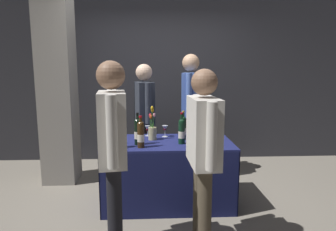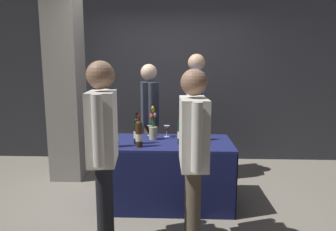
% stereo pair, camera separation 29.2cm
% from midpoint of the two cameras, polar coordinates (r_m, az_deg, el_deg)
% --- Properties ---
extents(ground_plane, '(12.00, 12.00, 0.00)m').
position_cam_midpoint_polar(ground_plane, '(3.63, -2.40, -16.33)').
color(ground_plane, gray).
extents(back_partition, '(7.39, 0.12, 3.03)m').
position_cam_midpoint_polar(back_partition, '(5.05, -2.65, 8.60)').
color(back_partition, '#2D2D33').
rests_on(back_partition, ground_plane).
extents(concrete_pillar, '(0.43, 0.43, 2.97)m').
position_cam_midpoint_polar(concrete_pillar, '(4.30, -22.49, 7.42)').
color(concrete_pillar, gray).
rests_on(concrete_pillar, ground_plane).
extents(tasting_table, '(1.45, 0.78, 0.73)m').
position_cam_midpoint_polar(tasting_table, '(3.44, -2.45, -8.63)').
color(tasting_table, '#191E51').
rests_on(tasting_table, ground_plane).
extents(featured_wine_bottle, '(0.08, 0.08, 0.33)m').
position_cam_midpoint_polar(featured_wine_bottle, '(3.15, -12.66, -3.73)').
color(featured_wine_bottle, '#38230F').
rests_on(featured_wine_bottle, tasting_table).
extents(display_bottle_0, '(0.07, 0.07, 0.34)m').
position_cam_midpoint_polar(display_bottle_0, '(3.42, 0.51, -2.39)').
color(display_bottle_0, black).
rests_on(display_bottle_0, tasting_table).
extents(display_bottle_1, '(0.07, 0.07, 0.35)m').
position_cam_midpoint_polar(display_bottle_1, '(3.25, -8.44, -3.03)').
color(display_bottle_1, black).
rests_on(display_bottle_1, tasting_table).
extents(display_bottle_2, '(0.07, 0.07, 0.34)m').
position_cam_midpoint_polar(display_bottle_2, '(3.12, -7.95, -3.56)').
color(display_bottle_2, '#38230F').
rests_on(display_bottle_2, tasting_table).
extents(display_bottle_3, '(0.08, 0.08, 0.36)m').
position_cam_midpoint_polar(display_bottle_3, '(3.43, 3.56, -2.23)').
color(display_bottle_3, '#38230F').
rests_on(display_bottle_3, tasting_table).
extents(display_bottle_4, '(0.07, 0.07, 0.35)m').
position_cam_midpoint_polar(display_bottle_4, '(3.25, 0.08, -2.99)').
color(display_bottle_4, black).
rests_on(display_bottle_4, tasting_table).
extents(wine_glass_near_vendor, '(0.07, 0.07, 0.14)m').
position_cam_midpoint_polar(wine_glass_near_vendor, '(3.59, -2.93, -2.52)').
color(wine_glass_near_vendor, silver).
rests_on(wine_glass_near_vendor, tasting_table).
extents(wine_glass_mid, '(0.06, 0.06, 0.13)m').
position_cam_midpoint_polar(wine_glass_mid, '(3.65, -6.27, -2.55)').
color(wine_glass_mid, silver).
rests_on(wine_glass_mid, tasting_table).
extents(flower_vase, '(0.10, 0.10, 0.40)m').
position_cam_midpoint_polar(flower_vase, '(3.45, -5.46, -2.81)').
color(flower_vase, tan).
rests_on(flower_vase, tasting_table).
extents(vendor_presenter, '(0.29, 0.54, 1.62)m').
position_cam_midpoint_polar(vendor_presenter, '(4.04, -6.62, 0.53)').
color(vendor_presenter, '#4C4233').
rests_on(vendor_presenter, ground_plane).
extents(vendor_assistant, '(0.29, 0.61, 1.75)m').
position_cam_midpoint_polar(vendor_assistant, '(4.19, 2.34, 2.36)').
color(vendor_assistant, '#4C4233').
rests_on(vendor_assistant, ground_plane).
extents(taster_foreground_right, '(0.23, 0.64, 1.56)m').
position_cam_midpoint_polar(taster_foreground_right, '(2.43, 3.38, -5.80)').
color(taster_foreground_right, '#4C4233').
rests_on(taster_foreground_right, ground_plane).
extents(taster_foreground_left, '(0.26, 0.57, 1.62)m').
position_cam_midpoint_polar(taster_foreground_left, '(2.42, -14.04, -5.37)').
color(taster_foreground_left, black).
rests_on(taster_foreground_left, ground_plane).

